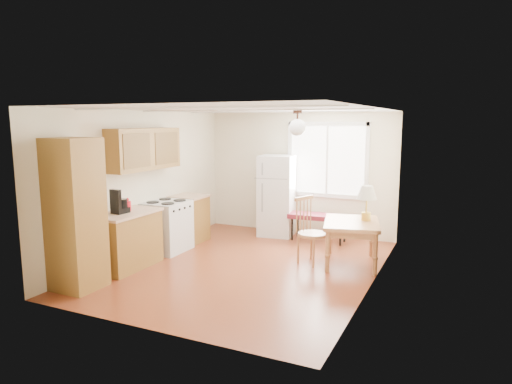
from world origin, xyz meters
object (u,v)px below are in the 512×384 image
Objects in this scene: refrigerator at (277,196)px; chair at (308,225)px; bench at (318,217)px; dining_table at (351,228)px.

refrigerator reaches higher than chair.
refrigerator is at bearing 149.99° from chair.
bench is 1.49m from dining_table.
dining_table is at bearing 39.15° from chair.
chair is (0.24, -1.38, 0.16)m from bench.
dining_table is 0.70m from chair.
dining_table is (0.91, -1.17, 0.14)m from bench.
refrigerator is at bearing 169.68° from bench.
chair is at bearing -59.57° from refrigerator.
dining_table is at bearing -42.55° from refrigerator.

